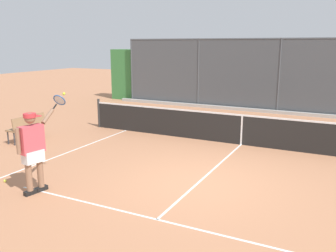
% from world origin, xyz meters
% --- Properties ---
extents(ground_plane, '(60.00, 60.00, 0.00)m').
position_xyz_m(ground_plane, '(0.00, 0.00, 0.00)').
color(ground_plane, '#B27551').
extents(court_line_markings, '(8.57, 10.03, 0.01)m').
position_xyz_m(court_line_markings, '(0.00, 2.24, 0.00)').
color(court_line_markings, white).
rests_on(court_line_markings, ground).
extents(fence_backdrop, '(18.50, 1.37, 3.33)m').
position_xyz_m(fence_backdrop, '(0.00, -10.17, 1.38)').
color(fence_backdrop, '#474C51').
rests_on(fence_backdrop, ground).
extents(tennis_net, '(11.01, 0.09, 1.07)m').
position_xyz_m(tennis_net, '(0.00, -3.59, 0.49)').
color(tennis_net, '#2D2D2D').
rests_on(tennis_net, ground).
extents(tennis_player, '(0.33, 1.43, 2.00)m').
position_xyz_m(tennis_player, '(2.86, 1.98, 1.01)').
color(tennis_player, black).
rests_on(tennis_player, ground).
extents(tennis_ball_near_baseline, '(0.07, 0.07, 0.07)m').
position_xyz_m(tennis_ball_near_baseline, '(3.94, 1.89, 0.03)').
color(tennis_ball_near_baseline, '#D6E042').
rests_on(tennis_ball_near_baseline, ground).
extents(courtside_bench, '(0.40, 1.30, 0.84)m').
position_xyz_m(courtside_bench, '(6.31, -0.96, 0.51)').
color(courtside_bench, '#93704C').
rests_on(courtside_bench, ground).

